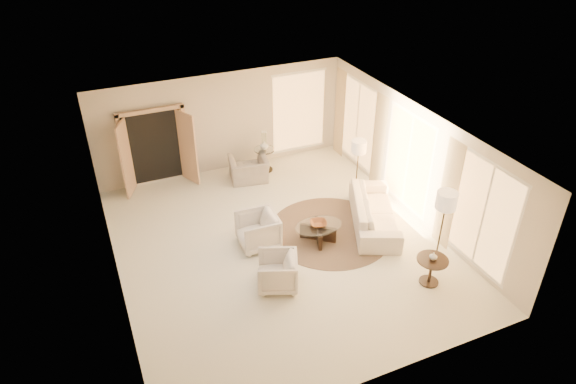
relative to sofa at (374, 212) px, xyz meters
name	(u,v)px	position (x,y,z in m)	size (l,w,h in m)	color
room	(278,193)	(-2.41, 0.14, 1.04)	(7.04, 8.04, 2.83)	silver
windows_right	(410,162)	(1.04, 0.24, 0.99)	(0.10, 6.40, 2.40)	#FFBB66
window_back_corner	(299,112)	(-0.11, 4.09, 0.99)	(1.70, 0.10, 2.40)	#FFBB66
curtains_right	(387,149)	(0.99, 1.14, 0.94)	(0.06, 5.20, 2.60)	tan
french_doors	(156,149)	(-4.31, 3.96, 0.70)	(1.95, 0.66, 2.16)	tan
area_rug	(330,231)	(-1.09, 0.16, -0.36)	(2.91, 2.91, 0.01)	#3B2A1F
sofa	(374,212)	(0.00, 0.00, 0.00)	(2.48, 0.97, 0.72)	silver
armchair_left	(258,229)	(-2.84, 0.34, 0.08)	(0.86, 0.80, 0.88)	silver
armchair_right	(277,270)	(-2.96, -1.09, 0.04)	(0.78, 0.73, 0.81)	silver
accent_chair	(249,166)	(-2.03, 3.19, 0.09)	(1.03, 0.67, 0.90)	gray
coffee_table	(318,231)	(-1.51, -0.04, -0.10)	(1.40, 1.40, 0.41)	black
end_table	(431,267)	(-0.05, -2.25, 0.05)	(0.64, 0.64, 0.61)	black
side_table	(265,157)	(-1.42, 3.54, 0.04)	(0.58, 0.58, 0.67)	black
floor_lamp_near	(359,149)	(0.27, 1.34, 0.98)	(0.38, 0.38, 1.58)	black
floor_lamp_far	(446,204)	(0.49, -1.76, 1.15)	(0.43, 0.43, 1.77)	black
bowl	(318,224)	(-1.51, -0.04, 0.10)	(0.39, 0.39, 0.09)	brown
end_vase	(433,256)	(-0.05, -2.25, 0.32)	(0.16, 0.16, 0.17)	silver
side_vase	(264,145)	(-1.42, 3.54, 0.42)	(0.24, 0.24, 0.25)	silver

